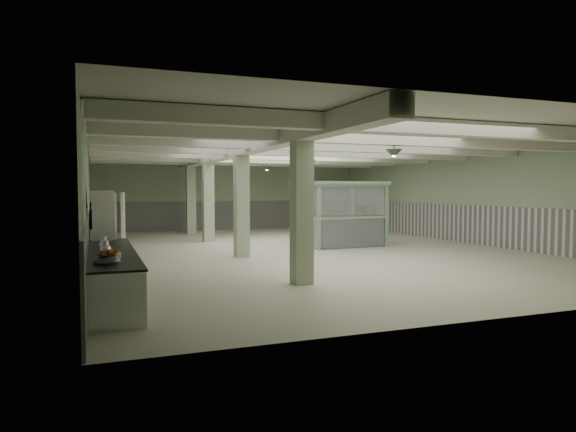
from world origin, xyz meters
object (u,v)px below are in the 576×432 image
object	(u,v)px
prep_counter	(111,274)
guard_booth	(338,202)
walkin_cooler	(103,234)
filing_cabinet	(367,224)

from	to	relation	value
prep_counter	guard_booth	size ratio (longest dim) A/B	1.73
walkin_cooler	guard_booth	size ratio (longest dim) A/B	0.70
guard_booth	filing_cabinet	bearing A→B (deg)	17.71
walkin_cooler	guard_booth	world-z (taller)	guard_booth
prep_counter	walkin_cooler	world-z (taller)	walkin_cooler
prep_counter	walkin_cooler	xyz separation A→B (m)	(-0.08, 3.25, 0.53)
walkin_cooler	filing_cabinet	xyz separation A→B (m)	(10.02, 4.19, -0.25)
filing_cabinet	guard_booth	bearing A→B (deg)	-160.97
walkin_cooler	filing_cabinet	distance (m)	10.87
prep_counter	filing_cabinet	distance (m)	12.42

